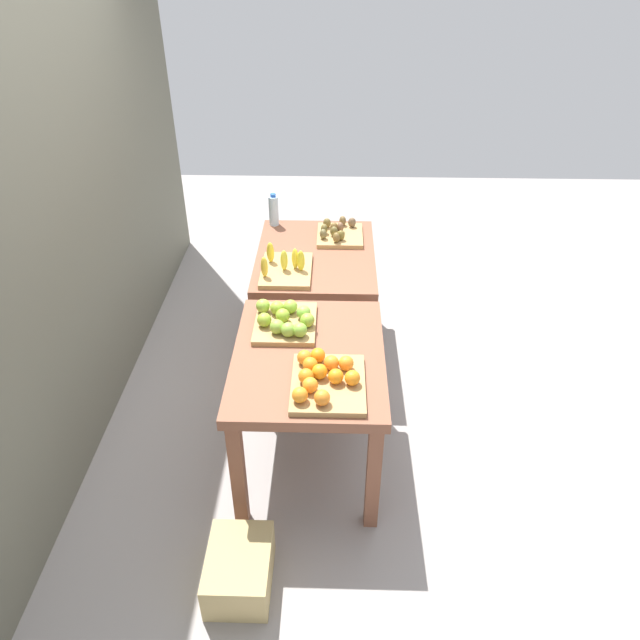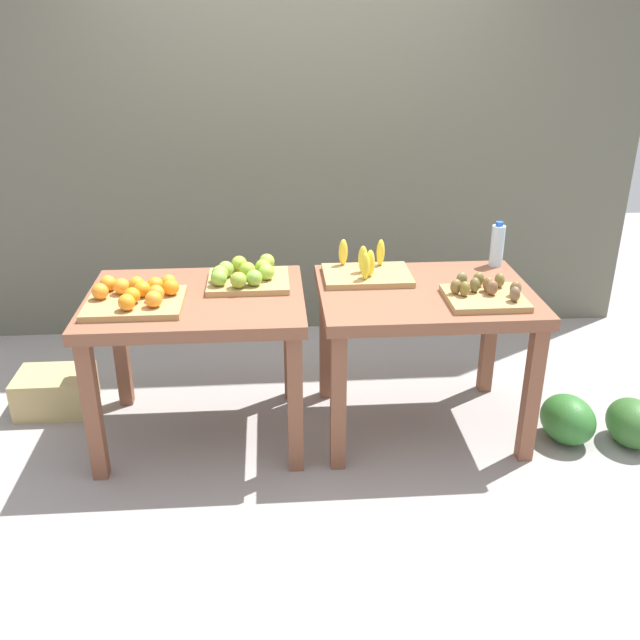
# 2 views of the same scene
# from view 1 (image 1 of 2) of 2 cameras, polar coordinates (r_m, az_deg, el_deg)

# --- Properties ---
(ground_plane) EXTENTS (8.00, 8.00, 0.00)m
(ground_plane) POSITION_cam_1_polar(r_m,az_deg,el_deg) (4.10, -0.63, -6.96)
(ground_plane) COLOR gray
(back_wall) EXTENTS (4.40, 0.12, 3.00)m
(back_wall) POSITION_cam_1_polar(r_m,az_deg,el_deg) (3.62, -23.17, 12.16)
(back_wall) COLOR #5F5E4F
(back_wall) RESTS_ON ground_plane
(display_table_left) EXTENTS (1.04, 0.80, 0.77)m
(display_table_left) POSITION_cam_1_polar(r_m,az_deg,el_deg) (3.25, -1.06, -4.78)
(display_table_left) COLOR brown
(display_table_left) RESTS_ON ground_plane
(display_table_right) EXTENTS (1.04, 0.80, 0.77)m
(display_table_right) POSITION_cam_1_polar(r_m,az_deg,el_deg) (4.18, -0.40, 4.94)
(display_table_right) COLOR brown
(display_table_right) RESTS_ON ground_plane
(orange_bin) EXTENTS (0.44, 0.36, 0.11)m
(orange_bin) POSITION_cam_1_polar(r_m,az_deg,el_deg) (2.96, 0.44, -5.53)
(orange_bin) COLOR #AD8750
(orange_bin) RESTS_ON display_table_left
(apple_bin) EXTENTS (0.40, 0.35, 0.11)m
(apple_bin) POSITION_cam_1_polar(r_m,az_deg,el_deg) (3.36, -3.29, -0.00)
(apple_bin) COLOR #AD8750
(apple_bin) RESTS_ON display_table_left
(banana_crate) EXTENTS (0.44, 0.32, 0.17)m
(banana_crate) POSITION_cam_1_polar(r_m,az_deg,el_deg) (3.88, -3.27, 4.95)
(banana_crate) COLOR #AD8750
(banana_crate) RESTS_ON display_table_right
(kiwi_bin) EXTENTS (0.36, 0.32, 0.10)m
(kiwi_bin) POSITION_cam_1_polar(r_m,az_deg,el_deg) (4.33, 1.74, 8.19)
(kiwi_bin) COLOR #AD8750
(kiwi_bin) RESTS_ON display_table_right
(water_bottle) EXTENTS (0.07, 0.07, 0.24)m
(water_bottle) POSITION_cam_1_polar(r_m,az_deg,el_deg) (4.50, -4.39, 10.27)
(water_bottle) COLOR silver
(water_bottle) RESTS_ON display_table_right
(watermelon_pile) EXTENTS (0.61, 0.39, 0.25)m
(watermelon_pile) POSITION_cam_1_polar(r_m,az_deg,el_deg) (5.20, 2.51, 4.50)
(watermelon_pile) COLOR #316129
(watermelon_pile) RESTS_ON ground_plane
(cardboard_produce_box) EXTENTS (0.40, 0.30, 0.22)m
(cardboard_produce_box) POSITION_cam_1_polar(r_m,az_deg,el_deg) (3.13, -7.61, -22.28)
(cardboard_produce_box) COLOR tan
(cardboard_produce_box) RESTS_ON ground_plane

